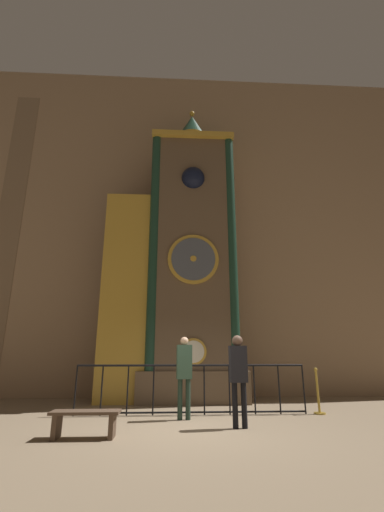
{
  "coord_description": "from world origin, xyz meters",
  "views": [
    {
      "loc": [
        -0.38,
        -7.16,
        1.35
      ],
      "look_at": [
        0.24,
        4.03,
        4.63
      ],
      "focal_mm": 24.0,
      "sensor_mm": 36.0,
      "label": 1
    }
  ],
  "objects_px": {
    "visitor_far": "(238,370)",
    "stanchion_post": "(318,399)",
    "clock_tower": "(178,262)",
    "visitor_bench": "(85,419)",
    "visitor_near": "(184,369)"
  },
  "relations": [
    {
      "from": "clock_tower",
      "to": "stanchion_post",
      "type": "bearing_deg",
      "value": -34.54
    },
    {
      "from": "clock_tower",
      "to": "stanchion_post",
      "type": "height_order",
      "value": "clock_tower"
    },
    {
      "from": "visitor_near",
      "to": "visitor_far",
      "type": "bearing_deg",
      "value": -47.96
    },
    {
      "from": "visitor_far",
      "to": "stanchion_post",
      "type": "xyz_separation_m",
      "value": [
        2.24,
        1.58,
        -0.72
      ]
    },
    {
      "from": "stanchion_post",
      "to": "visitor_bench",
      "type": "height_order",
      "value": "stanchion_post"
    },
    {
      "from": "visitor_near",
      "to": "visitor_far",
      "type": "relative_size",
      "value": 1.01
    },
    {
      "from": "clock_tower",
      "to": "stanchion_post",
      "type": "distance_m",
      "value": 5.81
    },
    {
      "from": "stanchion_post",
      "to": "visitor_bench",
      "type": "relative_size",
      "value": 0.91
    },
    {
      "from": "visitor_near",
      "to": "visitor_far",
      "type": "xyz_separation_m",
      "value": [
        1.06,
        -0.99,
        0.0
      ]
    },
    {
      "from": "visitor_near",
      "to": "stanchion_post",
      "type": "distance_m",
      "value": 3.43
    },
    {
      "from": "visitor_near",
      "to": "stanchion_post",
      "type": "relative_size",
      "value": 1.66
    },
    {
      "from": "visitor_far",
      "to": "stanchion_post",
      "type": "distance_m",
      "value": 2.83
    },
    {
      "from": "visitor_bench",
      "to": "visitor_far",
      "type": "bearing_deg",
      "value": 13.58
    },
    {
      "from": "stanchion_post",
      "to": "clock_tower",
      "type": "bearing_deg",
      "value": 145.46
    },
    {
      "from": "visitor_far",
      "to": "clock_tower",
      "type": "bearing_deg",
      "value": 104.16
    }
  ]
}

